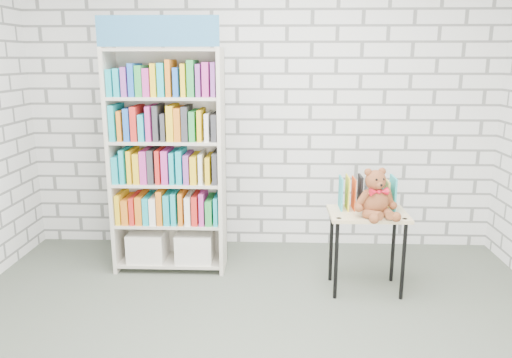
{
  "coord_description": "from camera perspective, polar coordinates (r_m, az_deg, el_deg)",
  "views": [
    {
      "loc": [
        0.13,
        -2.8,
        1.83
      ],
      "look_at": [
        -0.01,
        0.95,
        0.92
      ],
      "focal_mm": 35.0,
      "sensor_mm": 36.0,
      "label": 1
    }
  ],
  "objects": [
    {
      "name": "ground",
      "position": [
        3.35,
        -0.41,
        -19.47
      ],
      "size": [
        4.5,
        4.5,
        0.0
      ],
      "primitive_type": "plane",
      "color": "#4A5144",
      "rests_on": "ground"
    },
    {
      "name": "bookshelf",
      "position": [
        4.34,
        -10.01,
        2.15
      ],
      "size": [
        0.96,
        0.37,
        2.15
      ],
      "color": "beige",
      "rests_on": "ground"
    },
    {
      "name": "table_books",
      "position": [
        4.07,
        12.52,
        -1.62
      ],
      "size": [
        0.43,
        0.19,
        0.25
      ],
      "color": "teal",
      "rests_on": "display_table"
    },
    {
      "name": "display_table",
      "position": [
        4.04,
        12.61,
        -4.97
      ],
      "size": [
        0.61,
        0.43,
        0.65
      ],
      "color": "tan",
      "rests_on": "ground"
    },
    {
      "name": "teddy_bear",
      "position": [
        3.89,
        13.53,
        -2.06
      ],
      "size": [
        0.34,
        0.33,
        0.37
      ],
      "color": "brown",
      "rests_on": "display_table"
    },
    {
      "name": "room_shell",
      "position": [
        2.81,
        -0.47,
        12.7
      ],
      "size": [
        4.52,
        4.02,
        2.81
      ],
      "color": "silver",
      "rests_on": "ground"
    }
  ]
}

